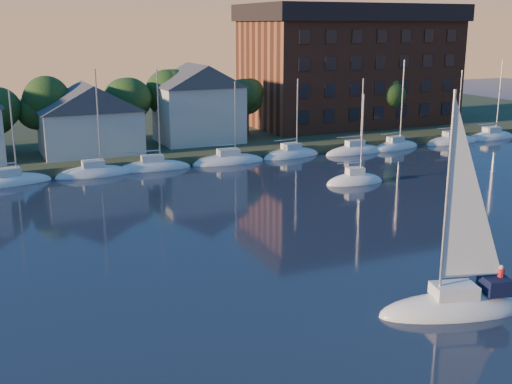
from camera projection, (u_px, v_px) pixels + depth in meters
shoreline_land at (111, 134)px, 93.54m from camera, size 160.00×50.00×2.00m
wooden_dock at (153, 165)px, 73.25m from camera, size 120.00×3.00×1.00m
clubhouse_centre at (89, 118)px, 73.98m from camera, size 11.55×8.40×8.08m
clubhouse_east at (198, 102)px, 81.08m from camera, size 10.50×8.40×9.80m
condo_block at (349, 64)px, 95.69m from camera, size 31.00×17.00×17.40m
tree_line at (143, 92)px, 81.93m from camera, size 93.40×5.40×8.90m
moored_fleet at (195, 166)px, 72.16m from camera, size 95.50×2.40×12.05m
hero_sailboat at (455, 303)px, 35.59m from camera, size 8.97×4.91×13.45m
drifting_sailboat_right at (355, 182)px, 64.66m from camera, size 6.33×2.77×10.07m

